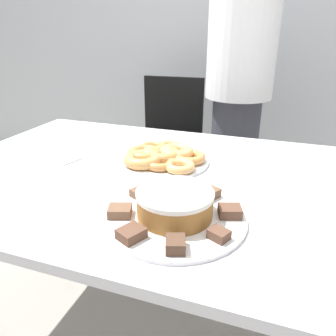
{
  "coord_description": "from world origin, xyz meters",
  "views": [
    {
      "loc": [
        0.29,
        -0.94,
        1.19
      ],
      "look_at": [
        -0.02,
        -0.07,
        0.79
      ],
      "focal_mm": 35.0,
      "sensor_mm": 36.0,
      "label": 1
    }
  ],
  "objects_px": {
    "office_chair_left": "(167,153)",
    "plate_cake": "(175,217)",
    "plate_donuts": "(163,161)",
    "napkin": "(63,159)",
    "person_standing": "(238,90)",
    "frosted_cake": "(175,204)"
  },
  "relations": [
    {
      "from": "frosted_cake",
      "to": "napkin",
      "type": "bearing_deg",
      "value": 154.13
    },
    {
      "from": "plate_cake",
      "to": "napkin",
      "type": "bearing_deg",
      "value": 154.13
    },
    {
      "from": "plate_donuts",
      "to": "frosted_cake",
      "type": "relative_size",
      "value": 1.69
    },
    {
      "from": "plate_donuts",
      "to": "frosted_cake",
      "type": "bearing_deg",
      "value": -65.57
    },
    {
      "from": "office_chair_left",
      "to": "plate_cake",
      "type": "distance_m",
      "value": 1.32
    },
    {
      "from": "napkin",
      "to": "frosted_cake",
      "type": "bearing_deg",
      "value": -25.87
    },
    {
      "from": "napkin",
      "to": "plate_cake",
      "type": "bearing_deg",
      "value": -25.87
    },
    {
      "from": "person_standing",
      "to": "plate_donuts",
      "type": "relative_size",
      "value": 4.94
    },
    {
      "from": "napkin",
      "to": "plate_donuts",
      "type": "bearing_deg",
      "value": 15.45
    },
    {
      "from": "office_chair_left",
      "to": "plate_donuts",
      "type": "distance_m",
      "value": 0.94
    },
    {
      "from": "plate_donuts",
      "to": "napkin",
      "type": "distance_m",
      "value": 0.38
    },
    {
      "from": "plate_cake",
      "to": "napkin",
      "type": "relative_size",
      "value": 2.87
    },
    {
      "from": "office_chair_left",
      "to": "plate_donuts",
      "type": "relative_size",
      "value": 2.69
    },
    {
      "from": "plate_donuts",
      "to": "plate_cake",
      "type": "bearing_deg",
      "value": -65.57
    },
    {
      "from": "frosted_cake",
      "to": "napkin",
      "type": "height_order",
      "value": "frosted_cake"
    },
    {
      "from": "person_standing",
      "to": "plate_cake",
      "type": "xyz_separation_m",
      "value": [
        0.02,
        -1.19,
        -0.13
      ]
    },
    {
      "from": "person_standing",
      "to": "plate_cake",
      "type": "bearing_deg",
      "value": -89.22
    },
    {
      "from": "plate_donuts",
      "to": "person_standing",
      "type": "bearing_deg",
      "value": 80.03
    },
    {
      "from": "office_chair_left",
      "to": "frosted_cake",
      "type": "bearing_deg",
      "value": -72.52
    },
    {
      "from": "person_standing",
      "to": "napkin",
      "type": "distance_m",
      "value": 1.07
    },
    {
      "from": "person_standing",
      "to": "office_chair_left",
      "type": "bearing_deg",
      "value": 177.52
    },
    {
      "from": "office_chair_left",
      "to": "frosted_cake",
      "type": "relative_size",
      "value": 4.55
    }
  ]
}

